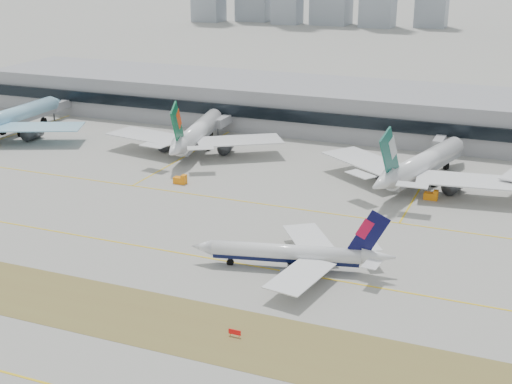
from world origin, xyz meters
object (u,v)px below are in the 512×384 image
at_px(terminal, 342,107).
at_px(widebody_korean, 8,119).
at_px(widebody_eva, 197,134).
at_px(taxiing_airliner, 293,254).
at_px(widebody_cathay, 422,165).

bearing_deg(terminal, widebody_korean, -152.04).
xyz_separation_m(widebody_korean, terminal, (102.37, 54.33, 1.64)).
bearing_deg(widebody_eva, widebody_korean, 85.38).
distance_m(taxiing_airliner, terminal, 120.59).
relative_size(widebody_korean, terminal, 0.22).
bearing_deg(taxiing_airliner, terminal, -91.70).
bearing_deg(terminal, taxiing_airliner, -78.79).
relative_size(taxiing_airliner, widebody_cathay, 0.73).
height_order(widebody_eva, terminal, widebody_eva).
distance_m(taxiing_airliner, widebody_cathay, 65.78).
relative_size(widebody_korean, widebody_cathay, 1.09).
bearing_deg(terminal, widebody_eva, -126.53).
bearing_deg(terminal, widebody_cathay, -55.05).
height_order(widebody_cathay, terminal, widebody_cathay).
bearing_deg(taxiing_airliner, widebody_eva, -64.05).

